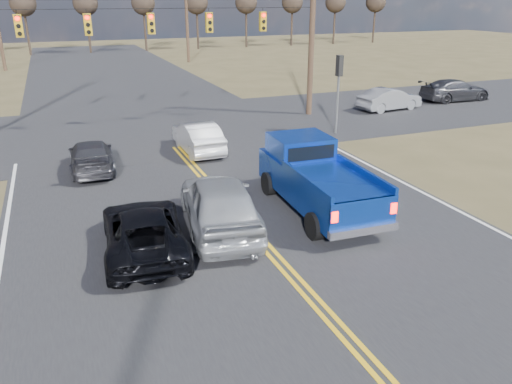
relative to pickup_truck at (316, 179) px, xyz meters
name	(u,v)px	position (x,y,z in m)	size (l,w,h in m)	color
ground	(323,312)	(-2.59, -5.25, -1.04)	(160.00, 160.00, 0.00)	brown
road_main	(200,174)	(-2.59, 4.75, -1.04)	(14.00, 120.00, 0.02)	#28282B
road_cross	(159,128)	(-2.59, 12.75, -1.04)	(120.00, 12.00, 0.02)	#28282B
signal_gantry	(162,29)	(-2.09, 12.53, 4.02)	(19.60, 4.83, 10.00)	#473323
utility_poles	(155,26)	(-2.59, 11.75, 4.19)	(19.60, 58.32, 10.00)	#473323
treeline	(124,11)	(-2.59, 21.71, 4.66)	(87.00, 117.80, 7.40)	#33261C
pickup_truck	(316,179)	(0.00, 0.00, 0.00)	(2.49, 5.80, 2.15)	black
silver_suv	(220,203)	(-3.39, -0.34, -0.19)	(2.02, 5.02, 1.71)	#9DA1A5
black_suv	(144,230)	(-5.74, -0.92, -0.41)	(2.09, 4.52, 1.26)	black
white_car_queue	(198,137)	(-1.79, 7.74, -0.36)	(1.44, 4.12, 1.36)	silver
dgrey_car_queue	(91,156)	(-6.46, 6.80, -0.44)	(1.69, 4.15, 1.20)	#36353B
cross_car_east_near	(389,99)	(11.55, 11.99, -0.36)	(4.14, 1.44, 1.37)	gray
cross_car_east_far	(455,90)	(17.46, 12.88, -0.33)	(4.91, 1.99, 1.42)	#323237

